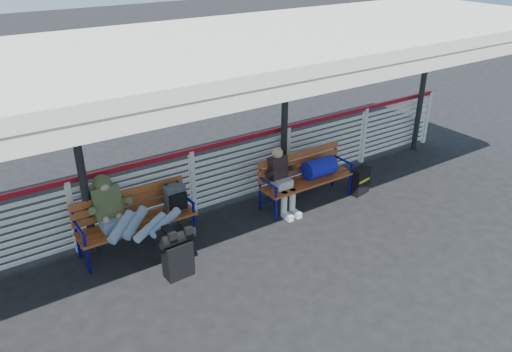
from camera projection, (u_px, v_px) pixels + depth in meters
ground at (255, 269)px, 7.28m from camera, size 60.00×60.00×0.00m
fence at (193, 181)px, 8.41m from camera, size 12.08×0.08×1.24m
canopy at (218, 49)px, 6.59m from camera, size 12.60×3.60×3.16m
luggage_stack at (177, 249)px, 6.96m from camera, size 0.50×0.29×0.82m
bench_left at (146, 210)px, 7.66m from camera, size 1.80×0.56×0.92m
bench_right at (312, 171)px, 8.91m from camera, size 1.80×0.56×0.92m
traveler_man at (133, 219)px, 7.19m from camera, size 0.94×1.64×0.77m
companion_person at (282, 180)px, 8.57m from camera, size 0.32×0.66×1.15m
suitcase_side at (360, 181)px, 9.30m from camera, size 0.40×0.28×0.51m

